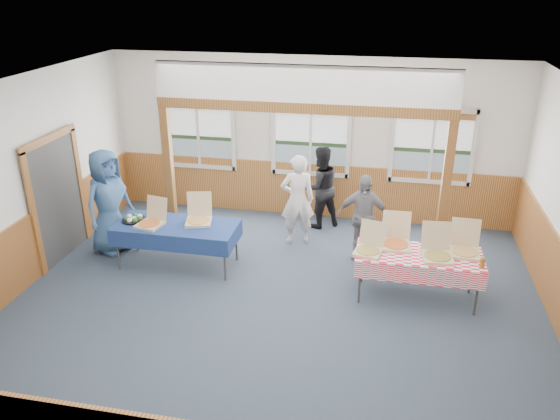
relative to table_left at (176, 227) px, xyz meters
The scene contains 28 objects.
floor 2.20m from the table_left, 26.79° to the right, with size 8.00×8.00×0.00m, color #26333F.
ceiling 3.25m from the table_left, 26.79° to the right, with size 8.00×8.00×0.00m, color white.
wall_back 3.29m from the table_left, 53.94° to the left, with size 8.00×8.00×0.00m, color silver.
wall_front 4.90m from the table_left, 67.24° to the right, with size 8.00×8.00×0.00m, color silver.
wall_left 2.50m from the table_left, 156.23° to the right, with size 8.00×8.00×0.00m, color silver.
wainscot_back 3.15m from the table_left, 53.67° to the left, with size 7.98×0.05×1.10m, color brown.
wainscot_left 2.32m from the table_left, 155.98° to the right, with size 0.05×6.98×1.10m, color brown.
cased_opening 2.13m from the table_left, behind, with size 0.06×1.30×2.10m, color #373737.
window_left 2.73m from the table_left, 99.85° to the left, with size 1.56×0.10×1.46m.
window_mid 3.28m from the table_left, 53.48° to the left, with size 1.56×0.10×1.46m.
window_right 4.96m from the table_left, 31.15° to the left, with size 1.56×0.10×1.46m.
post_left 1.58m from the table_left, 115.10° to the left, with size 0.15×0.15×2.40m, color brown.
post_right 4.60m from the table_left, 17.30° to the left, with size 0.15×0.15×2.40m, color brown.
cross_beam 2.92m from the table_left, 36.10° to the left, with size 5.15×0.18×0.18m, color brown.
table_left is the anchor object (origin of this frame).
table_right 3.93m from the table_left, ahead, with size 2.02×1.52×0.76m.
pizza_box_a 0.42m from the table_left, 164.50° to the right, with size 0.47×0.54×0.42m.
pizza_box_b 0.40m from the table_left, 25.47° to the left, with size 0.51×0.58×0.45m.
pizza_box_c 3.20m from the table_left, ahead, with size 0.48×0.55×0.42m.
pizza_box_d 3.57m from the table_left, ahead, with size 0.44×0.53×0.47m.
pizza_box_e 4.18m from the table_left, ahead, with size 0.48×0.56×0.47m.
pizza_box_f 4.57m from the table_left, ahead, with size 0.45×0.53×0.46m.
veggie_tray 0.75m from the table_left, behind, with size 0.40×0.40×0.09m.
drink_glass 4.80m from the table_left, ahead, with size 0.07×0.07×0.15m, color #945A18.
woman_white 2.22m from the table_left, 34.32° to the left, with size 0.61×0.40×1.68m, color silver.
woman_black 2.96m from the table_left, 43.83° to the left, with size 0.79×0.61×1.62m, color black.
man_blue 1.39m from the table_left, 168.04° to the left, with size 0.92×0.60×1.88m, color #385E8C.
person_grey 3.14m from the table_left, 16.38° to the left, with size 0.89×0.37×1.53m, color slate.
Camera 1 is at (1.44, -6.75, 4.56)m, focal length 35.00 mm.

